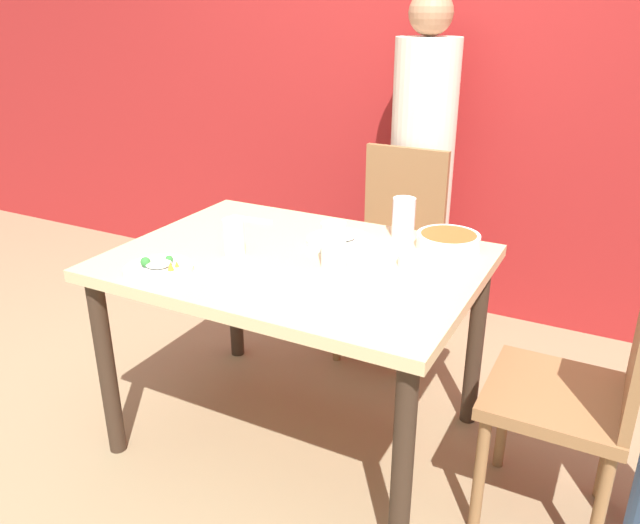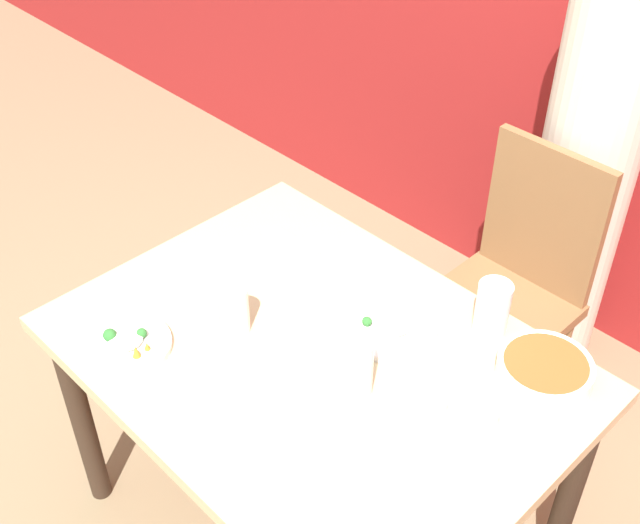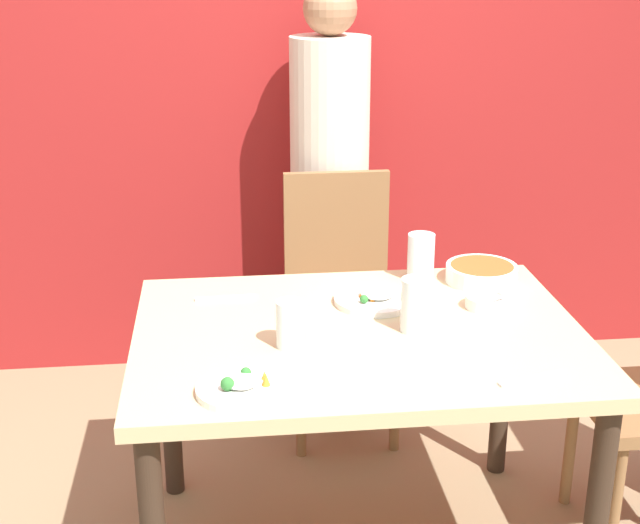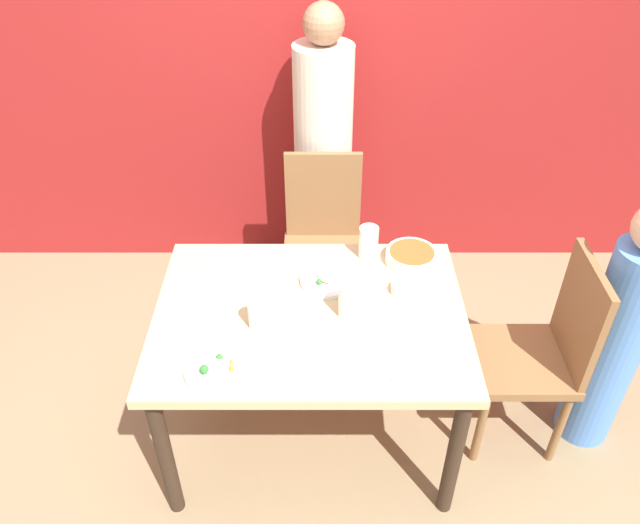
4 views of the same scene
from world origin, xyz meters
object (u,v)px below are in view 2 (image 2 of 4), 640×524
chair_adult_spot (512,284)px  person_adult (584,180)px  glass_water_tall (235,309)px  plate_rice_adult (390,326)px  bowl_curry (544,370)px

chair_adult_spot → person_adult: (0.00, 0.32, 0.23)m
glass_water_tall → plate_rice_adult: bearing=44.8°
plate_rice_adult → glass_water_tall: size_ratio=1.85×
bowl_curry → person_adult: bearing=115.3°
person_adult → plate_rice_adult: (0.02, -0.92, 0.00)m
person_adult → bowl_curry: bearing=-64.7°
glass_water_tall → person_adult: bearing=78.2°
person_adult → glass_water_tall: size_ratio=12.44×
person_adult → plate_rice_adult: size_ratio=6.72×
chair_adult_spot → glass_water_tall: bearing=-106.0°
bowl_curry → plate_rice_adult: (-0.35, -0.13, -0.01)m
person_adult → glass_water_tall: person_adult is taller
plate_rice_adult → glass_water_tall: bearing=-135.2°
plate_rice_adult → chair_adult_spot: bearing=91.8°
plate_rice_adult → glass_water_tall: glass_water_tall is taller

